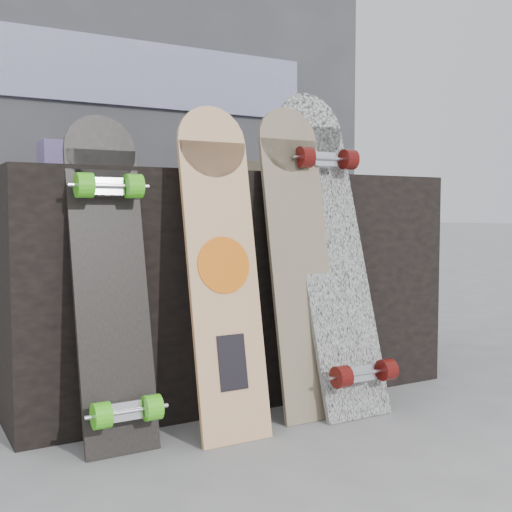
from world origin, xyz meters
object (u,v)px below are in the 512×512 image
longboard_cascadia (332,242)px  longboard_celtic (299,250)px  vendor_table (224,283)px  skateboard_dark (111,275)px  longboard_geisha (222,261)px

longboard_cascadia → longboard_celtic: bearing=-177.6°
vendor_table → longboard_celtic: size_ratio=1.58×
skateboard_dark → longboard_geisha: bearing=-12.2°
vendor_table → longboard_cascadia: longboard_cascadia is taller
vendor_table → longboard_cascadia: 0.47m
vendor_table → longboard_geisha: (-0.23, -0.44, 0.12)m
longboard_celtic → vendor_table: bearing=101.8°
vendor_table → longboard_cascadia: (0.22, -0.38, 0.16)m
vendor_table → longboard_geisha: bearing=-117.3°
vendor_table → skateboard_dark: bearing=-145.6°
longboard_cascadia → skateboard_dark: longboard_cascadia is taller
longboard_geisha → longboard_celtic: size_ratio=0.97×
longboard_geisha → longboard_cascadia: 0.45m
vendor_table → longboard_celtic: bearing=-78.2°
vendor_table → longboard_cascadia: bearing=-60.0°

